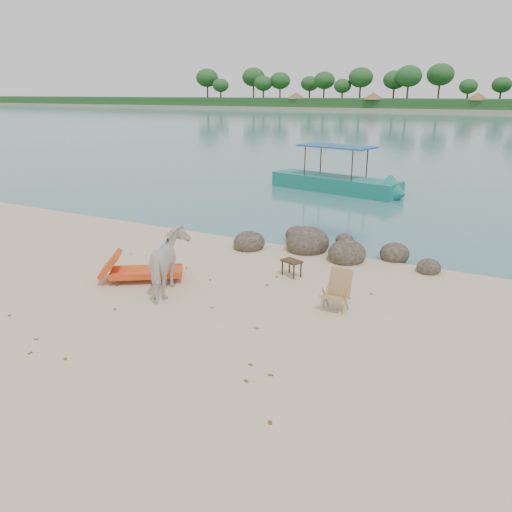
{
  "coord_description": "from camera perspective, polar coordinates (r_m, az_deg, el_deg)",
  "views": [
    {
      "loc": [
        5.68,
        -7.95,
        4.71
      ],
      "look_at": [
        0.36,
        2.0,
        1.0
      ],
      "focal_mm": 35.0,
      "sensor_mm": 36.0,
      "label": 1
    }
  ],
  "objects": [
    {
      "name": "side_table",
      "position": [
        13.33,
        4.09,
        -1.53
      ],
      "size": [
        0.63,
        0.53,
        0.44
      ],
      "primitive_type": null,
      "rotation": [
        0.0,
        0.0,
        -0.38
      ],
      "color": "#322214",
      "rests_on": "ground"
    },
    {
      "name": "deck_chair",
      "position": [
        11.3,
        9.11,
        -4.17
      ],
      "size": [
        0.6,
        0.65,
        0.9
      ],
      "primitive_type": null,
      "rotation": [
        0.0,
        0.0,
        -0.04
      ],
      "color": "#9E764F",
      "rests_on": "ground"
    },
    {
      "name": "boulders",
      "position": [
        15.42,
        7.38,
        1.0
      ],
      "size": [
        6.22,
        2.77,
        0.99
      ],
      "rotation": [
        0.0,
        0.0,
        0.42
      ],
      "color": "#312A21",
      "rests_on": "ground"
    },
    {
      "name": "cow",
      "position": [
        12.25,
        -9.82,
        -0.88
      ],
      "size": [
        1.56,
        1.98,
        1.52
      ],
      "primitive_type": "imported",
      "rotation": [
        0.0,
        0.0,
        3.62
      ],
      "color": "silver",
      "rests_on": "ground"
    },
    {
      "name": "dead_leaves",
      "position": [
        11.15,
        -7.61,
        -6.92
      ],
      "size": [
        7.54,
        5.99,
        0.0
      ],
      "color": "brown",
      "rests_on": "ground"
    },
    {
      "name": "boat_near",
      "position": [
        25.48,
        9.13,
        11.5
      ],
      "size": [
        7.74,
        3.24,
        3.66
      ],
      "primitive_type": null,
      "rotation": [
        0.0,
        0.0,
        -0.21
      ],
      "color": "#167666",
      "rests_on": "water"
    },
    {
      "name": "water",
      "position": [
        98.22,
        25.57,
        13.76
      ],
      "size": [
        400.0,
        400.0,
        0.0
      ],
      "primitive_type": "plane",
      "color": "#346569",
      "rests_on": "ground"
    },
    {
      "name": "far_scenery",
      "position": [
        144.76,
        26.98,
        15.72
      ],
      "size": [
        420.0,
        18.0,
        9.5
      ],
      "color": "#1E4C1E",
      "rests_on": "ground"
    },
    {
      "name": "lounge_chair",
      "position": [
        13.26,
        -12.4,
        -1.46
      ],
      "size": [
        2.34,
        1.94,
        0.68
      ],
      "primitive_type": null,
      "rotation": [
        0.0,
        0.0,
        0.6
      ],
      "color": "#EC441B",
      "rests_on": "ground"
    }
  ]
}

